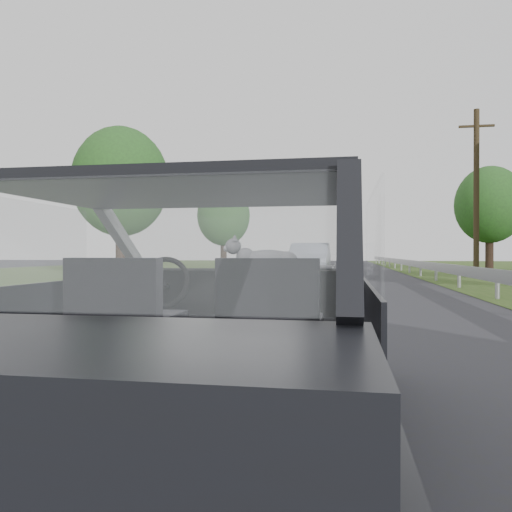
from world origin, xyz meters
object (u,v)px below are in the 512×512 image
at_px(subject_car, 209,320).
at_px(utility_pole, 476,194).
at_px(other_car, 310,260).
at_px(highway_sign, 475,253).
at_px(cat, 268,258).

height_order(subject_car, utility_pole, utility_pole).
xyz_separation_m(other_car, highway_sign, (7.78, 3.56, 0.33)).
bearing_deg(other_car, subject_car, -87.23).
xyz_separation_m(subject_car, cat, (0.25, 0.61, 0.35)).
xyz_separation_m(cat, other_car, (-0.94, 18.78, -0.29)).
bearing_deg(other_car, utility_pole, 10.17).
relative_size(subject_car, utility_pole, 0.54).
bearing_deg(utility_pole, highway_sign, 77.60).
relative_size(other_car, utility_pole, 0.64).
bearing_deg(utility_pole, other_car, -170.56).
xyz_separation_m(other_car, utility_pole, (7.26, 1.21, 2.95)).
distance_m(subject_car, other_car, 19.40).
distance_m(cat, highway_sign, 23.37).
bearing_deg(other_car, cat, -86.40).
bearing_deg(highway_sign, utility_pole, -90.06).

